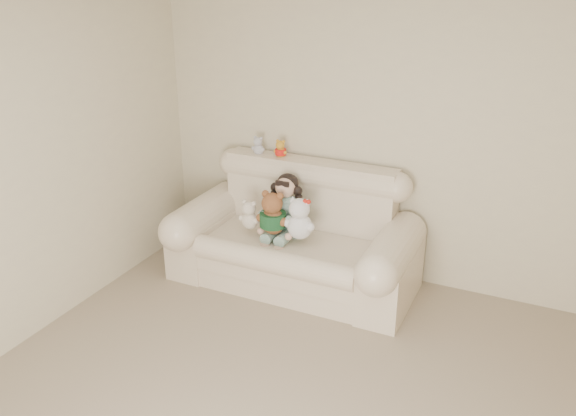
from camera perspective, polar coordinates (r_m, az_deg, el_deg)
The scene contains 8 objects.
wall_back at distance 5.05m, azimuth 11.18°, elevation 6.71°, with size 4.50×4.50×0.00m, color beige.
sofa at distance 5.11m, azimuth 0.48°, elevation -2.04°, with size 2.10×0.95×1.03m, color beige, non-canonical shape.
seated_child at distance 5.15m, azimuth -0.21°, elevation 0.35°, with size 0.33×0.41×0.55m, color #2C7964, non-canonical shape.
brown_teddy at distance 4.99m, azimuth -1.46°, elevation -0.08°, with size 0.29×0.22×0.45m, color brown, non-canonical shape.
white_cat at distance 4.90m, azimuth 1.14°, elevation -0.59°, with size 0.28×0.21×0.43m, color white, non-canonical shape.
cream_teddy at distance 5.11m, azimuth -3.71°, elevation -0.38°, with size 0.20×0.15×0.31m, color white, non-canonical shape.
yellow_mini_bear at distance 5.33m, azimuth -0.71°, elevation 5.82°, with size 0.13×0.10×0.20m, color gold, non-canonical shape.
grey_mini_plush at distance 5.41m, azimuth -2.84°, elevation 6.12°, with size 0.13×0.10×0.21m, color silver, non-canonical shape.
Camera 1 is at (1.14, -2.23, 2.65)m, focal length 37.25 mm.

